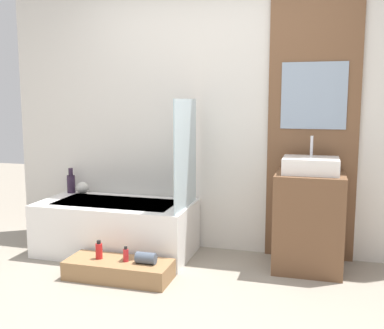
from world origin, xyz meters
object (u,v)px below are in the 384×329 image
object	(u,v)px
bathtub	(116,227)
vase_round_light	(82,188)
wooden_step_bench	(119,270)
bottle_soap_primary	(99,251)
bottle_soap_secondary	(126,255)
sink	(311,165)
vase_tall_dark	(71,183)

from	to	relation	value
bathtub	vase_round_light	distance (m)	0.62
wooden_step_bench	bottle_soap_primary	world-z (taller)	bottle_soap_primary
wooden_step_bench	bottle_soap_secondary	bearing A→B (deg)	0.00
bathtub	sink	xyz separation A→B (m)	(1.73, 0.08, 0.64)
bathtub	vase_round_light	xyz separation A→B (m)	(-0.48, 0.25, 0.30)
bathtub	bottle_soap_secondary	xyz separation A→B (m)	(0.34, -0.56, -0.04)
wooden_step_bench	vase_round_light	world-z (taller)	vase_round_light
bathtub	wooden_step_bench	size ratio (longest dim) A/B	1.66
vase_tall_dark	vase_round_light	xyz separation A→B (m)	(0.14, -0.02, -0.04)
bathtub	vase_tall_dark	size ratio (longest dim) A/B	5.62
wooden_step_bench	sink	xyz separation A→B (m)	(1.45, 0.64, 0.81)
vase_tall_dark	bathtub	bearing A→B (deg)	-23.46
sink	bottle_soap_secondary	size ratio (longest dim) A/B	3.69
bathtub	bottle_soap_primary	world-z (taller)	bathtub
vase_tall_dark	bottle_soap_secondary	bearing A→B (deg)	-40.72
sink	vase_round_light	world-z (taller)	sink
wooden_step_bench	bottle_soap_secondary	distance (m)	0.14
wooden_step_bench	sink	size ratio (longest dim) A/B	1.90
bathtub	vase_tall_dark	distance (m)	0.76
bathtub	sink	bearing A→B (deg)	2.65
wooden_step_bench	bottle_soap_secondary	xyz separation A→B (m)	(0.06, 0.00, 0.13)
bathtub	vase_tall_dark	bearing A→B (deg)	156.54
wooden_step_bench	sink	bearing A→B (deg)	23.89
sink	bathtub	bearing A→B (deg)	-177.35
vase_round_light	vase_tall_dark	bearing A→B (deg)	171.77
bottle_soap_secondary	sink	bearing A→B (deg)	24.86
wooden_step_bench	vase_tall_dark	distance (m)	1.33
bathtub	bottle_soap_secondary	world-z (taller)	bathtub
bathtub	wooden_step_bench	world-z (taller)	bathtub
bottle_soap_primary	bottle_soap_secondary	xyz separation A→B (m)	(0.23, -0.00, -0.01)
vase_tall_dark	bottle_soap_primary	world-z (taller)	vase_tall_dark
bathtub	sink	distance (m)	1.84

